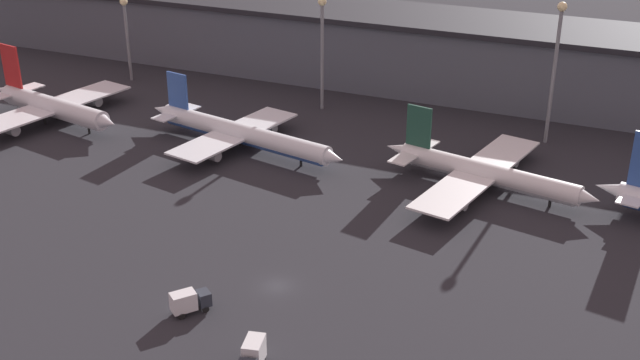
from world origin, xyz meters
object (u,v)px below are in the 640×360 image
object	(u,v)px
airplane_2	(484,173)
airplane_1	(240,133)
service_vehicle_3	(252,357)
service_vehicle_0	(189,301)
airplane_0	(52,107)

from	to	relation	value
airplane_2	airplane_1	bearing A→B (deg)	-167.47
airplane_1	airplane_2	size ratio (longest dim) A/B	1.19
airplane_1	airplane_2	xyz separation A→B (m)	(46.21, 1.22, -0.16)
airplane_1	service_vehicle_3	size ratio (longest dim) A/B	7.85
airplane_2	service_vehicle_3	bearing A→B (deg)	-90.98
airplane_2	service_vehicle_0	bearing A→B (deg)	-105.27
airplane_1	airplane_2	bearing A→B (deg)	12.53
airplane_1	service_vehicle_0	world-z (taller)	airplane_1
airplane_2	service_vehicle_0	world-z (taller)	airplane_2
airplane_0	service_vehicle_0	size ratio (longest dim) A/B	7.26
service_vehicle_3	airplane_0	bearing A→B (deg)	-138.77
airplane_0	service_vehicle_3	size ratio (longest dim) A/B	6.53
airplane_0	service_vehicle_0	distance (m)	78.74
airplane_0	airplane_1	bearing A→B (deg)	15.31
airplane_0	airplane_1	size ratio (longest dim) A/B	0.83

